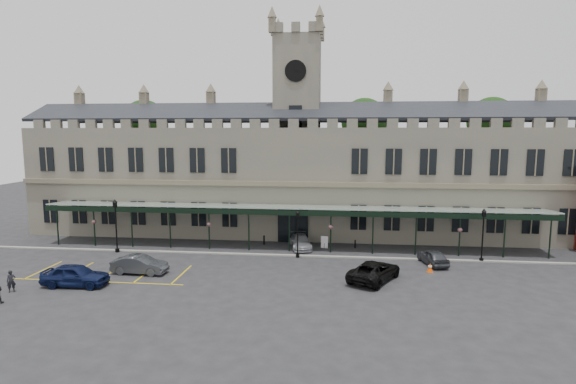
# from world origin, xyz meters

# --- Properties ---
(ground) EXTENTS (140.00, 140.00, 0.00)m
(ground) POSITION_xyz_m (0.00, 0.00, 0.00)
(ground) COLOR #242426
(station_building) EXTENTS (60.00, 10.36, 17.30)m
(station_building) POSITION_xyz_m (0.00, 15.91, 6.47)
(station_building) COLOR #605C50
(station_building) RESTS_ON ground
(clock_tower) EXTENTS (5.60, 5.60, 24.80)m
(clock_tower) POSITION_xyz_m (0.00, 16.00, 13.11)
(clock_tower) COLOR #605C50
(clock_tower) RESTS_ON ground
(canopy) EXTENTS (50.00, 4.10, 4.30)m
(canopy) POSITION_xyz_m (0.00, 7.46, 2.40)
(canopy) COLOR #8C9E93
(canopy) RESTS_ON ground
(kerb) EXTENTS (60.00, 0.40, 0.12)m
(kerb) POSITION_xyz_m (0.00, 5.50, 0.06)
(kerb) COLOR gray
(kerb) RESTS_ON ground
(parking_markings) EXTENTS (16.00, 6.00, 0.01)m
(parking_markings) POSITION_xyz_m (-14.00, -1.50, 0.00)
(parking_markings) COLOR gold
(parking_markings) RESTS_ON ground
(tree_behind_left) EXTENTS (6.00, 6.00, 16.00)m
(tree_behind_left) POSITION_xyz_m (-22.00, 25.00, 12.81)
(tree_behind_left) COLOR #332314
(tree_behind_left) RESTS_ON ground
(tree_behind_mid) EXTENTS (6.00, 6.00, 16.00)m
(tree_behind_mid) POSITION_xyz_m (8.00, 25.00, 12.81)
(tree_behind_mid) COLOR #332314
(tree_behind_mid) RESTS_ON ground
(tree_behind_right) EXTENTS (6.00, 6.00, 16.00)m
(tree_behind_right) POSITION_xyz_m (24.00, 25.00, 12.81)
(tree_behind_right) COLOR #332314
(tree_behind_right) RESTS_ON ground
(lamp_post_left) EXTENTS (0.49, 0.49, 5.19)m
(lamp_post_left) POSITION_xyz_m (-16.58, 5.13, 3.08)
(lamp_post_left) COLOR black
(lamp_post_left) RESTS_ON ground
(lamp_post_mid) EXTENTS (0.42, 0.42, 4.48)m
(lamp_post_mid) POSITION_xyz_m (0.99, 5.14, 2.66)
(lamp_post_mid) COLOR black
(lamp_post_mid) RESTS_ON ground
(lamp_post_right) EXTENTS (0.46, 0.46, 4.85)m
(lamp_post_right) POSITION_xyz_m (17.52, 5.50, 2.87)
(lamp_post_right) COLOR black
(lamp_post_right) RESTS_ON ground
(traffic_cone) EXTENTS (0.49, 0.49, 0.78)m
(traffic_cone) POSITION_xyz_m (12.30, 1.85, 0.38)
(traffic_cone) COLOR #F24F07
(traffic_cone) RESTS_ON ground
(sign_board) EXTENTS (0.70, 0.18, 1.21)m
(sign_board) POSITION_xyz_m (3.37, 8.80, 0.59)
(sign_board) COLOR black
(sign_board) RESTS_ON ground
(bollard_left) EXTENTS (0.17, 0.17, 0.95)m
(bollard_left) POSITION_xyz_m (-2.89, 9.59, 0.47)
(bollard_left) COLOR black
(bollard_left) RESTS_ON ground
(bollard_right) EXTENTS (0.15, 0.15, 0.83)m
(bollard_right) POSITION_xyz_m (6.44, 9.12, 0.42)
(bollard_right) COLOR black
(bollard_right) RESTS_ON ground
(car_left_a) EXTENTS (4.98, 2.14, 1.68)m
(car_left_a) POSITION_xyz_m (-15.00, -4.48, 0.84)
(car_left_a) COLOR #0D163B
(car_left_a) RESTS_ON ground
(car_left_b) EXTENTS (4.60, 1.78, 1.49)m
(car_left_b) POSITION_xyz_m (-11.50, -1.04, 0.75)
(car_left_b) COLOR #36393D
(car_left_b) RESTS_ON ground
(car_taxi) EXTENTS (2.74, 4.85, 1.33)m
(car_taxi) POSITION_xyz_m (1.00, 8.54, 0.66)
(car_taxi) COLOR #A1A3A8
(car_taxi) RESTS_ON ground
(car_van) EXTENTS (4.93, 6.07, 1.54)m
(car_van) POSITION_xyz_m (7.53, -0.74, 0.77)
(car_van) COLOR black
(car_van) RESTS_ON ground
(car_right_a) EXTENTS (2.42, 4.22, 1.35)m
(car_right_a) POSITION_xyz_m (13.00, 4.18, 0.68)
(car_right_a) COLOR #36393D
(car_right_a) RESTS_ON ground
(person_a) EXTENTS (0.70, 0.67, 1.61)m
(person_a) POSITION_xyz_m (-18.88, -6.21, 0.81)
(person_a) COLOR black
(person_a) RESTS_ON ground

